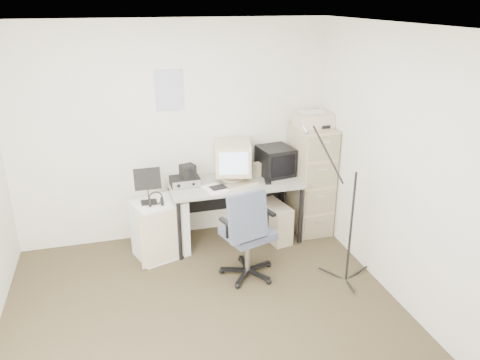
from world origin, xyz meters
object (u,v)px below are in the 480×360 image
object	(u,v)px
office_chair	(248,232)
side_cart	(160,229)
filing_cabinet	(310,179)
desk	(235,211)

from	to	relation	value
office_chair	side_cart	xyz separation A→B (m)	(-0.81, 0.65, -0.18)
side_cart	filing_cabinet	bearing A→B (deg)	-13.60
filing_cabinet	desk	xyz separation A→B (m)	(-0.95, -0.03, -0.29)
filing_cabinet	desk	distance (m)	0.99
filing_cabinet	side_cart	size ratio (longest dim) A/B	2.00
desk	side_cart	xyz separation A→B (m)	(-0.89, -0.14, -0.04)
filing_cabinet	side_cart	distance (m)	1.88
desk	side_cart	bearing A→B (deg)	-171.19
filing_cabinet	side_cart	xyz separation A→B (m)	(-1.84, -0.17, -0.33)
desk	office_chair	bearing A→B (deg)	-95.81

